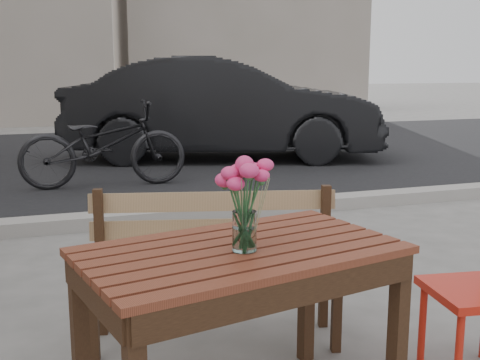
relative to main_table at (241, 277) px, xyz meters
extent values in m
cube|color=black|center=(0.13, 7.17, -0.60)|extent=(30.00, 8.00, 0.00)
cube|color=gray|center=(0.13, 3.17, -0.55)|extent=(30.00, 0.25, 0.12)
cube|color=gray|center=(5.13, 15.17, 2.39)|extent=(7.00, 3.00, 6.00)
cube|color=#5C2A18|center=(0.00, 0.00, 0.10)|extent=(1.29, 0.92, 0.03)
cube|color=black|center=(0.59, -0.18, -0.26)|extent=(0.07, 0.07, 0.70)
cube|color=black|center=(-0.59, 0.18, -0.26)|extent=(0.07, 0.07, 0.70)
cube|color=black|center=(0.47, 0.40, -0.26)|extent=(0.07, 0.07, 0.70)
cube|color=#94724C|center=(0.11, 0.70, -0.20)|extent=(1.33, 0.65, 0.03)
cube|color=#94724C|center=(0.15, 0.89, 0.02)|extent=(1.25, 0.34, 0.35)
cube|color=black|center=(-0.50, 0.70, -0.39)|extent=(0.06, 0.06, 0.42)
cube|color=black|center=(0.64, 0.42, -0.39)|extent=(0.06, 0.06, 0.42)
cube|color=black|center=(-0.43, 0.99, -0.22)|extent=(0.06, 0.06, 0.78)
cube|color=black|center=(0.71, 0.70, -0.22)|extent=(0.06, 0.06, 0.78)
cube|color=red|center=(1.11, 0.00, -0.20)|extent=(0.46, 0.46, 0.04)
cylinder|color=red|center=(0.97, 0.19, -0.41)|extent=(0.03, 0.03, 0.39)
cylinder|color=red|center=(0.92, -0.13, -0.41)|extent=(0.03, 0.03, 0.39)
cylinder|color=white|center=(0.00, -0.05, 0.19)|extent=(0.09, 0.09, 0.15)
cylinder|color=#2D6536|center=(0.00, -0.05, 0.27)|extent=(0.05, 0.05, 0.30)
imported|color=black|center=(1.98, 6.65, 0.16)|extent=(4.91, 2.91, 1.53)
imported|color=black|center=(0.02, 5.01, -0.11)|extent=(1.92, 0.73, 1.00)
camera|label=1|loc=(-0.70, -2.05, 0.79)|focal=45.00mm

